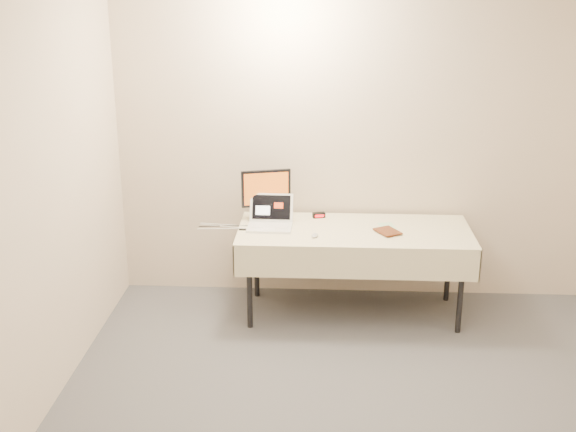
{
  "coord_description": "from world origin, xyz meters",
  "views": [
    {
      "loc": [
        -0.24,
        -3.4,
        2.68
      ],
      "look_at": [
        -0.53,
        1.99,
        0.86
      ],
      "focal_mm": 45.0,
      "sensor_mm": 36.0,
      "label": 1
    }
  ],
  "objects_px": {
    "book": "(380,222)",
    "monitor": "(266,191)",
    "table": "(354,237)",
    "laptop": "(270,219)"
  },
  "relations": [
    {
      "from": "laptop",
      "to": "monitor",
      "type": "relative_size",
      "value": 0.86
    },
    {
      "from": "laptop",
      "to": "monitor",
      "type": "height_order",
      "value": "monitor"
    },
    {
      "from": "table",
      "to": "laptop",
      "type": "height_order",
      "value": "laptop"
    },
    {
      "from": "monitor",
      "to": "laptop",
      "type": "bearing_deg",
      "value": -89.55
    },
    {
      "from": "table",
      "to": "book",
      "type": "xyz_separation_m",
      "value": [
        0.19,
        -0.11,
        0.16
      ]
    },
    {
      "from": "book",
      "to": "monitor",
      "type": "bearing_deg",
      "value": 131.43
    },
    {
      "from": "laptop",
      "to": "monitor",
      "type": "distance_m",
      "value": 0.26
    },
    {
      "from": "table",
      "to": "laptop",
      "type": "bearing_deg",
      "value": 175.89
    },
    {
      "from": "table",
      "to": "book",
      "type": "relative_size",
      "value": 9.11
    },
    {
      "from": "monitor",
      "to": "book",
      "type": "height_order",
      "value": "monitor"
    }
  ]
}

